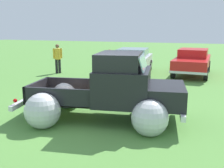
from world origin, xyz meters
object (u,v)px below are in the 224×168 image
Objects in this scene: spectator_1 at (58,57)px; lane_cone_0 at (94,85)px; show_car_1 at (193,61)px; show_car_0 at (132,60)px; spectator_0 at (110,65)px; vintage_pickup_truck at (114,94)px.

lane_cone_0 is at bearing -174.76° from spectator_1.
show_car_1 reaches higher than lane_cone_0.
show_car_0 is 3.03m from spectator_0.
show_car_1 is 2.75× the size of spectator_0.
spectator_0 is at bearing -39.78° from show_car_1.
show_car_0 is at bearing -138.44° from spectator_0.
vintage_pickup_truck reaches higher than show_car_0.
spectator_0 is at bearing -10.26° from show_car_0.
vintage_pickup_truck is at bearing 6.23° from show_car_0.
spectator_1 reaches higher than show_car_1.
spectator_1 reaches higher than show_car_0.
spectator_1 is 5.18m from lane_cone_0.
spectator_0 is (-0.22, -3.02, 0.13)m from show_car_0.
vintage_pickup_truck is 4.86m from spectator_0.
spectator_1 is at bearing 138.23° from lane_cone_0.
vintage_pickup_truck is 3.38m from lane_cone_0.
spectator_0 is 4.22m from spectator_1.
lane_cone_0 is at bearing -8.97° from show_car_0.
spectator_0 is at bearing -156.90° from spectator_1.
show_car_0 is at bearing 87.08° from lane_cone_0.
vintage_pickup_truck is 2.92× the size of spectator_1.
vintage_pickup_truck is at bearing -55.92° from lane_cone_0.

